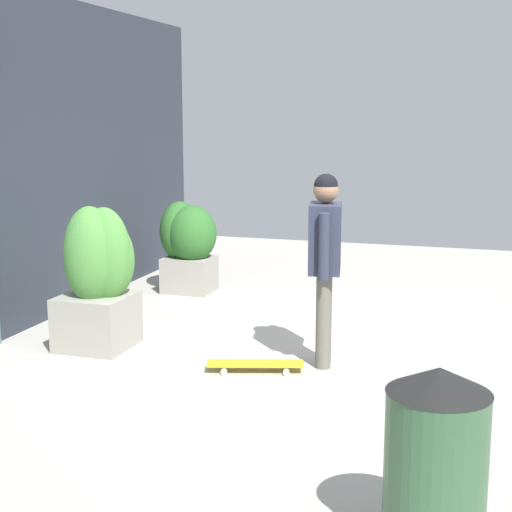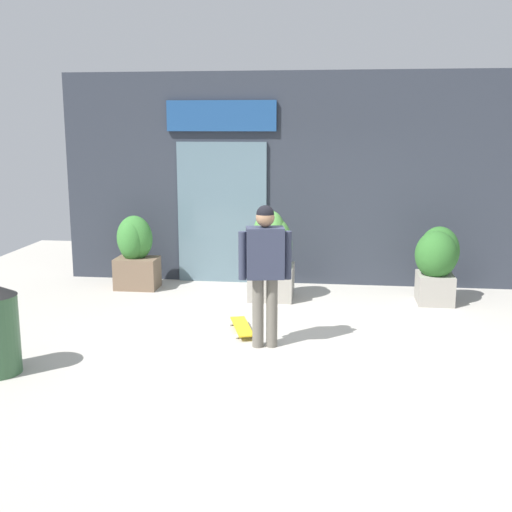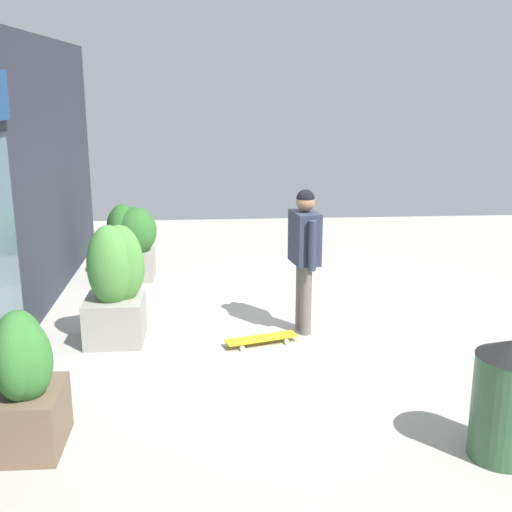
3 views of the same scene
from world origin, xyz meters
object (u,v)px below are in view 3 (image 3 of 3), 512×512
object	(u,v)px
planter_box_left	(116,280)
planter_box_right	(26,380)
trash_bin	(506,399)
skateboard	(261,339)
planter_box_mid	(131,237)
skateboarder	(305,247)

from	to	relation	value
planter_box_left	planter_box_right	distance (m)	2.22
trash_bin	planter_box_left	bearing A→B (deg)	51.71
skateboard	planter_box_mid	size ratio (longest dim) A/B	0.76
planter_box_left	planter_box_mid	world-z (taller)	planter_box_left
skateboarder	planter_box_mid	size ratio (longest dim) A/B	1.51
planter_box_right	trash_bin	bearing A→B (deg)	-95.63
skateboarder	planter_box_mid	bearing A→B (deg)	-55.88
skateboard	planter_box_left	world-z (taller)	planter_box_left
planter_box_right	planter_box_mid	xyz separation A→B (m)	(4.52, -0.28, 0.03)
planter_box_right	planter_box_mid	size ratio (longest dim) A/B	1.05
skateboard	trash_bin	bearing A→B (deg)	108.74
skateboarder	trash_bin	bearing A→B (deg)	102.98
planter_box_mid	skateboarder	bearing A→B (deg)	-135.53
skateboard	planter_box_mid	xyz separation A→B (m)	(2.56, 1.67, 0.56)
trash_bin	planter_box_mid	bearing A→B (deg)	34.29
skateboarder	planter_box_right	world-z (taller)	skateboarder
skateboarder	skateboard	distance (m)	1.12
planter_box_right	planter_box_mid	world-z (taller)	planter_box_right
skateboarder	trash_bin	distance (m)	2.94
skateboard	skateboarder	bearing A→B (deg)	-162.66
planter_box_right	skateboard	bearing A→B (deg)	-44.83
planter_box_left	planter_box_mid	xyz separation A→B (m)	(2.34, 0.11, -0.08)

